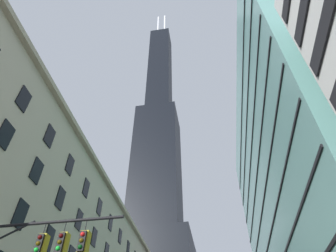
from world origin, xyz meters
TOP-DOWN VIEW (x-y plane):
  - dark_skyscraper at (-14.21, 80.26)m, footprint 23.43×23.43m
  - glass_office_midrise at (18.40, 29.88)m, footprint 14.91×46.06m

SIDE VIEW (x-z plane):
  - glass_office_midrise at x=18.40m, z-range 0.00..41.76m
  - dark_skyscraper at x=-14.21m, z-range -39.04..144.49m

